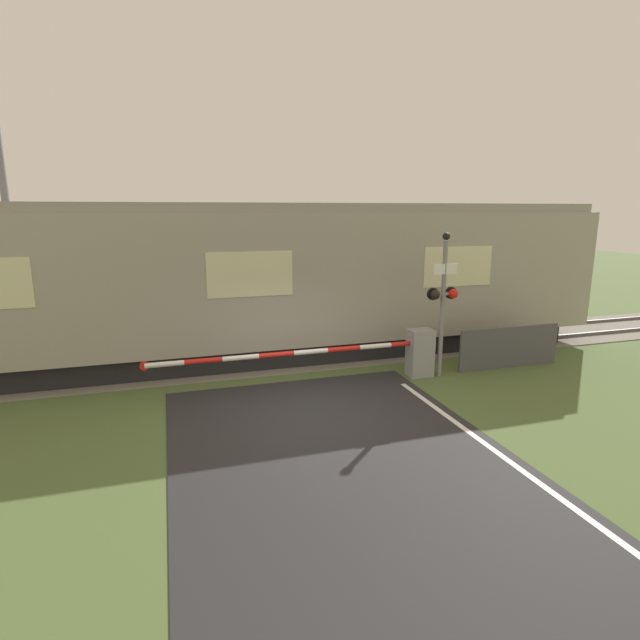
% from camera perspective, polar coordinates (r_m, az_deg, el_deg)
% --- Properties ---
extents(ground_plane, '(80.00, 80.00, 0.00)m').
position_cam_1_polar(ground_plane, '(10.41, -1.08, -10.64)').
color(ground_plane, '#4C6033').
extents(track_bed, '(36.00, 3.20, 0.13)m').
position_cam_1_polar(track_bed, '(14.22, -5.75, -4.18)').
color(track_bed, slate).
rests_on(track_bed, ground_plane).
extents(train, '(20.87, 2.82, 4.26)m').
position_cam_1_polar(train, '(13.64, -8.88, 4.28)').
color(train, black).
rests_on(train, ground_plane).
extents(crossing_barrier, '(6.90, 0.44, 1.20)m').
position_cam_1_polar(crossing_barrier, '(12.41, 8.72, -3.72)').
color(crossing_barrier, gray).
rests_on(crossing_barrier, ground_plane).
extents(signal_post, '(0.80, 0.26, 3.56)m').
position_cam_1_polar(signal_post, '(12.49, 13.91, 2.61)').
color(signal_post, gray).
rests_on(signal_post, ground_plane).
extents(catenary_pole, '(0.20, 1.90, 6.86)m').
position_cam_1_polar(catenary_pole, '(16.12, -32.01, 8.83)').
color(catenary_pole, slate).
rests_on(catenary_pole, ground_plane).
extents(roadside_fence, '(2.97, 0.06, 1.10)m').
position_cam_1_polar(roadside_fence, '(14.04, 20.82, -2.94)').
color(roadside_fence, '#4C4C51').
rests_on(roadside_fence, ground_plane).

